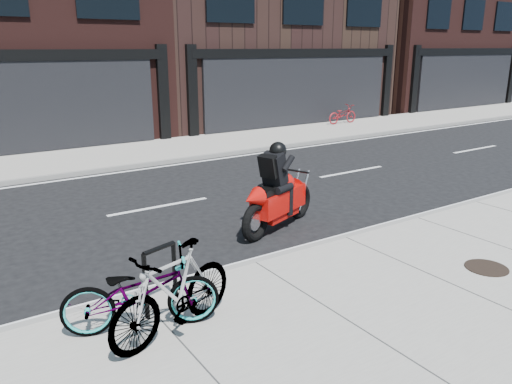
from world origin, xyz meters
TOP-DOWN VIEW (x-y plane):
  - ground at (0.00, 0.00)m, footprint 120.00×120.00m
  - sidewalk_near at (0.00, -5.00)m, footprint 60.00×6.00m
  - sidewalk_far at (0.00, 7.75)m, footprint 60.00×3.50m
  - bike_rack at (-1.89, -2.60)m, footprint 0.53×0.21m
  - bicycle_front at (-2.26, -2.88)m, footprint 2.03×1.26m
  - bicycle_rear at (-1.97, -3.19)m, footprint 1.95×1.07m
  - motorcycle at (1.54, -0.60)m, footprint 2.28×1.15m
  - bicycle_far at (11.74, 8.60)m, footprint 1.60×0.57m
  - manhole_cover at (2.93, -4.21)m, footprint 0.83×0.83m

SIDE VIEW (x-z plane):
  - ground at x=0.00m, z-range 0.00..0.00m
  - sidewalk_near at x=0.00m, z-range 0.00..0.13m
  - sidewalk_far at x=0.00m, z-range 0.00..0.13m
  - manhole_cover at x=2.93m, z-range 0.13..0.15m
  - bicycle_far at x=11.74m, z-range 0.13..0.97m
  - bicycle_front at x=-2.26m, z-range 0.13..1.13m
  - bike_rack at x=-1.89m, z-range 0.21..1.13m
  - bicycle_rear at x=-1.97m, z-range 0.13..1.26m
  - motorcycle at x=1.54m, z-range -0.17..1.61m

